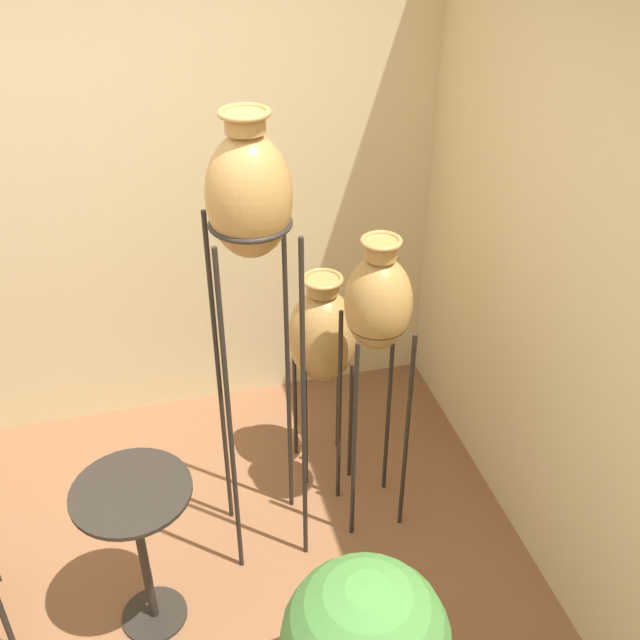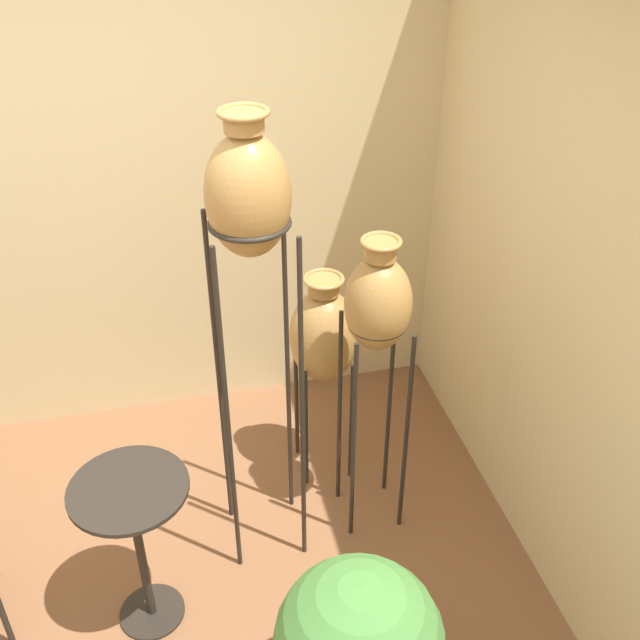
{
  "view_description": "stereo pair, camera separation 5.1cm",
  "coord_description": "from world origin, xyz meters",
  "px_view_note": "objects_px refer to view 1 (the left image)",
  "views": [
    {
      "loc": [
        0.28,
        -1.66,
        2.73
      ],
      "look_at": [
        0.92,
        0.82,
        1.05
      ],
      "focal_mm": 42.0,
      "sensor_mm": 36.0,
      "label": 1
    },
    {
      "loc": [
        0.33,
        -1.67,
        2.73
      ],
      "look_at": [
        0.92,
        0.82,
        1.05
      ],
      "focal_mm": 42.0,
      "sensor_mm": 36.0,
      "label": 2
    }
  ],
  "objects_px": {
    "vase_stand_tall": "(250,208)",
    "vase_stand_short": "(322,336)",
    "vase_stand_medium": "(378,308)",
    "side_table": "(138,529)"
  },
  "relations": [
    {
      "from": "vase_stand_short",
      "to": "side_table",
      "type": "relative_size",
      "value": 1.5
    },
    {
      "from": "vase_stand_tall",
      "to": "vase_stand_short",
      "type": "bearing_deg",
      "value": 46.51
    },
    {
      "from": "vase_stand_tall",
      "to": "vase_stand_medium",
      "type": "distance_m",
      "value": 0.71
    },
    {
      "from": "vase_stand_medium",
      "to": "vase_stand_short",
      "type": "xyz_separation_m",
      "value": [
        -0.14,
        0.35,
        -0.35
      ]
    },
    {
      "from": "vase_stand_medium",
      "to": "vase_stand_short",
      "type": "height_order",
      "value": "vase_stand_medium"
    },
    {
      "from": "vase_stand_medium",
      "to": "side_table",
      "type": "relative_size",
      "value": 1.97
    },
    {
      "from": "vase_stand_tall",
      "to": "side_table",
      "type": "bearing_deg",
      "value": -149.63
    },
    {
      "from": "vase_stand_medium",
      "to": "vase_stand_short",
      "type": "bearing_deg",
      "value": 111.16
    },
    {
      "from": "vase_stand_tall",
      "to": "vase_stand_medium",
      "type": "bearing_deg",
      "value": 3.12
    },
    {
      "from": "vase_stand_medium",
      "to": "vase_stand_tall",
      "type": "bearing_deg",
      "value": -176.88
    }
  ]
}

